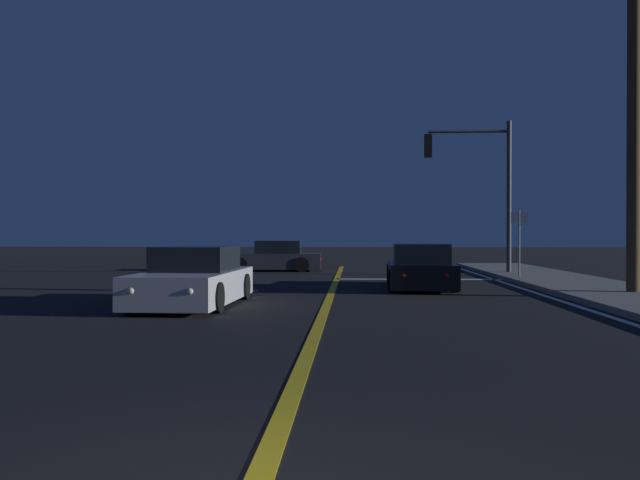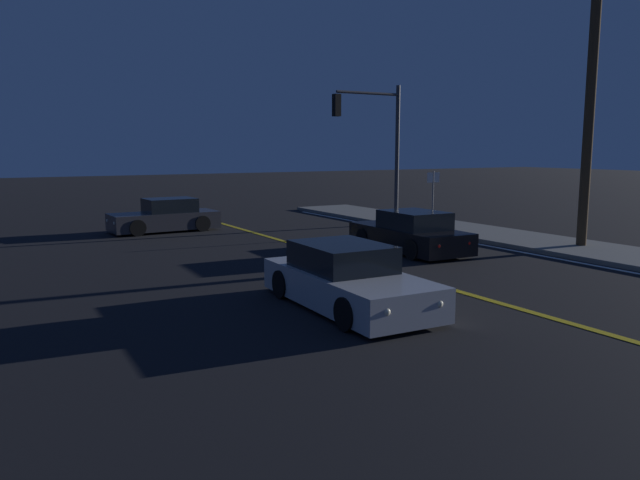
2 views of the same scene
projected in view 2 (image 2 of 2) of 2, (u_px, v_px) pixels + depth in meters
lane_line_center at (472, 295)px, 14.01m from camera, size 0.20×36.90×0.01m
lane_line_edge_right at (623, 271)px, 16.81m from camera, size 0.16×36.90×0.01m
stop_bar at (354, 236)px, 23.47m from camera, size 5.88×0.50×0.01m
car_following_oncoming_charcoal at (166, 217)px, 24.82m from camera, size 4.35×1.93×1.34m
car_parked_curb_silver at (347, 280)px, 12.92m from camera, size 2.10×4.66×1.34m
car_mid_block_black at (410, 234)px, 19.98m from camera, size 2.09×4.63×1.34m
traffic_signal_near_right at (376, 133)px, 26.13m from camera, size 3.37×0.28×6.05m
utility_pole_right at (591, 85)px, 19.61m from camera, size 1.45×0.32×10.43m
street_sign_corner at (433, 191)px, 24.51m from camera, size 0.56×0.10×2.45m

